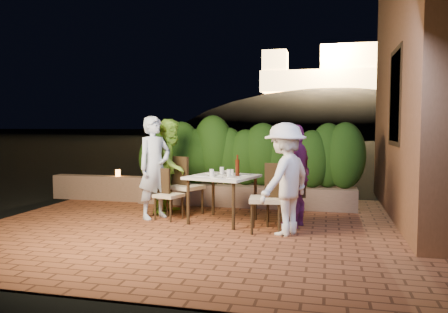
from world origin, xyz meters
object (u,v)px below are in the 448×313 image
(beer_bottle, at_px, (237,165))
(chair_right_front, at_px, (266,198))
(chair_left_front, at_px, (169,194))
(diner_white, at_px, (285,179))
(chair_right_back, at_px, (279,196))
(chair_left_back, at_px, (187,186))
(dining_table, at_px, (223,199))
(diner_green, at_px, (171,166))
(diner_purple, at_px, (296,176))
(bowl, at_px, (227,172))
(parapet_lamp, at_px, (118,173))
(diner_blue, at_px, (155,167))

(beer_bottle, xyz_separation_m, chair_right_front, (0.53, -0.51, -0.41))
(chair_left_front, xyz_separation_m, chair_right_front, (1.68, -0.47, 0.08))
(diner_white, bearing_deg, beer_bottle, -98.29)
(chair_right_back, bearing_deg, chair_left_back, -21.80)
(diner_white, bearing_deg, chair_right_front, -78.99)
(dining_table, xyz_separation_m, beer_bottle, (0.24, 0.02, 0.54))
(chair_left_front, distance_m, diner_green, 0.72)
(diner_purple, bearing_deg, chair_left_back, -87.58)
(bowl, height_order, diner_white, diner_white)
(parapet_lamp, bearing_deg, chair_right_front, -30.53)
(chair_right_back, distance_m, parapet_lamp, 3.81)
(diner_blue, xyz_separation_m, diner_green, (0.10, 0.52, -0.02))
(chair_left_front, relative_size, chair_left_back, 0.84)
(diner_blue, bearing_deg, chair_left_front, -68.84)
(chair_right_back, distance_m, diner_purple, 0.42)
(dining_table, bearing_deg, beer_bottle, 5.24)
(dining_table, bearing_deg, chair_left_front, -178.84)
(chair_right_front, height_order, parapet_lamp, chair_right_front)
(diner_white, bearing_deg, chair_right_back, -137.91)
(diner_blue, height_order, diner_purple, diner_blue)
(chair_right_back, xyz_separation_m, diner_purple, (0.26, -0.04, 0.32))
(beer_bottle, relative_size, diner_blue, 0.20)
(chair_left_front, distance_m, diner_purple, 2.11)
(diner_purple, bearing_deg, chair_left_front, -73.59)
(parapet_lamp, bearing_deg, chair_left_back, -29.31)
(bowl, xyz_separation_m, parapet_lamp, (-2.60, 1.16, -0.20))
(chair_left_back, xyz_separation_m, diner_blue, (-0.42, -0.43, 0.35))
(beer_bottle, relative_size, chair_right_back, 0.37)
(beer_bottle, relative_size, diner_green, 0.20)
(chair_left_back, xyz_separation_m, diner_white, (1.80, -1.04, 0.29))
(diner_green, xyz_separation_m, parapet_lamp, (-1.52, 0.95, -0.26))
(chair_left_front, bearing_deg, parapet_lamp, 155.83)
(chair_left_front, bearing_deg, diner_green, 123.88)
(diner_white, bearing_deg, bowl, -102.97)
(diner_white, xyz_separation_m, diner_purple, (0.12, 0.54, -0.01))
(beer_bottle, bearing_deg, dining_table, -174.76)
(diner_white, bearing_deg, parapet_lamp, -91.64)
(beer_bottle, xyz_separation_m, diner_purple, (0.93, -0.06, -0.13))
(diner_white, relative_size, parapet_lamp, 11.35)
(bowl, distance_m, diner_green, 1.10)
(chair_left_back, distance_m, chair_right_front, 1.79)
(bowl, xyz_separation_m, diner_blue, (-1.17, -0.31, 0.08))
(dining_table, distance_m, diner_purple, 1.24)
(bowl, bearing_deg, chair_left_front, -158.59)
(chair_right_front, relative_size, diner_purple, 0.64)
(dining_table, distance_m, chair_right_back, 0.91)
(dining_table, bearing_deg, bowl, 90.16)
(dining_table, height_order, diner_purple, diner_purple)
(chair_left_back, bearing_deg, dining_table, -5.58)
(beer_bottle, height_order, chair_right_back, beer_bottle)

